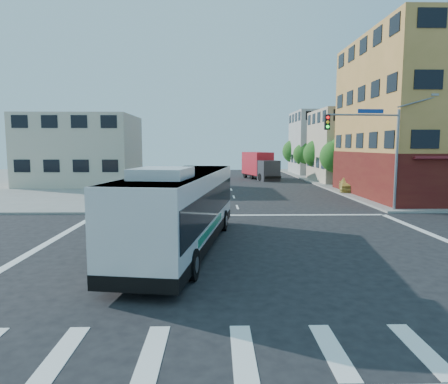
{
  "coord_description": "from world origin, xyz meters",
  "views": [
    {
      "loc": [
        -1.59,
        -16.36,
        4.53
      ],
      "look_at": [
        -1.17,
        4.41,
        2.13
      ],
      "focal_mm": 32.0,
      "sensor_mm": 36.0,
      "label": 1
    }
  ],
  "objects": [
    {
      "name": "street_tree_c",
      "position": [
        11.9,
        43.92,
        3.46
      ],
      "size": [
        3.4,
        3.4,
        5.29
      ],
      "color": "#3C2916",
      "rests_on": "ground"
    },
    {
      "name": "street_tree_b",
      "position": [
        11.9,
        35.92,
        3.75
      ],
      "size": [
        3.8,
        3.8,
        5.79
      ],
      "color": "#3C2916",
      "rests_on": "ground"
    },
    {
      "name": "street_tree_d",
      "position": [
        11.9,
        51.92,
        3.88
      ],
      "size": [
        4.0,
        4.0,
        6.03
      ],
      "color": "#3C2916",
      "rests_on": "ground"
    },
    {
      "name": "signal_mast_ne",
      "position": [
        9.08,
        10.62,
        4.98
      ],
      "size": [
        7.91,
        1.13,
        8.07
      ],
      "color": "gray",
      "rests_on": "ground"
    },
    {
      "name": "building_east_far",
      "position": [
        16.98,
        47.98,
        5.01
      ],
      "size": [
        12.06,
        10.06,
        10.0
      ],
      "color": "#ACACA6",
      "rests_on": "ground"
    },
    {
      "name": "building_east_near",
      "position": [
        16.98,
        33.98,
        4.51
      ],
      "size": [
        12.06,
        10.06,
        9.0
      ],
      "color": "tan",
      "rests_on": "ground"
    },
    {
      "name": "box_truck",
      "position": [
        4.43,
        38.03,
        1.79
      ],
      "size": [
        4.6,
        8.51,
        3.68
      ],
      "rotation": [
        0.0,
        0.0,
        0.29
      ],
      "color": "#292A2F",
      "rests_on": "ground"
    },
    {
      "name": "street_tree_a",
      "position": [
        11.9,
        27.92,
        3.59
      ],
      "size": [
        3.6,
        3.6,
        5.53
      ],
      "color": "#3C2916",
      "rests_on": "ground"
    },
    {
      "name": "transit_bus",
      "position": [
        -3.04,
        0.92,
        1.84
      ],
      "size": [
        4.57,
        12.95,
        3.76
      ],
      "rotation": [
        0.0,
        0.0,
        -0.15
      ],
      "color": "black",
      "rests_on": "ground"
    },
    {
      "name": "parked_car",
      "position": [
        11.57,
        22.51,
        0.82
      ],
      "size": [
        3.12,
        5.15,
        1.64
      ],
      "primitive_type": "imported",
      "rotation": [
        0.0,
        0.0,
        -0.26
      ],
      "color": "gold",
      "rests_on": "ground"
    },
    {
      "name": "ground",
      "position": [
        0.0,
        0.0,
        0.0
      ],
      "size": [
        120.0,
        120.0,
        0.0
      ],
      "primitive_type": "plane",
      "color": "black",
      "rests_on": "ground"
    },
    {
      "name": "building_west",
      "position": [
        -17.02,
        29.98,
        4.01
      ],
      "size": [
        12.06,
        10.06,
        8.0
      ],
      "color": "beige",
      "rests_on": "ground"
    }
  ]
}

